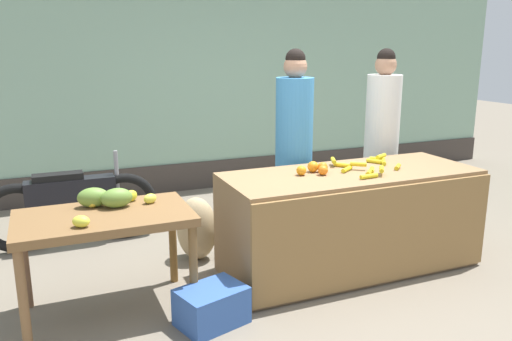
# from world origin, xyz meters

# --- Properties ---
(ground_plane) EXTENTS (24.00, 24.00, 0.00)m
(ground_plane) POSITION_xyz_m (0.00, 0.00, 0.00)
(ground_plane) COLOR #756B5B
(market_wall_back) EXTENTS (9.42, 0.23, 3.31)m
(market_wall_back) POSITION_xyz_m (0.00, 2.95, 1.62)
(market_wall_back) COLOR #8CB299
(market_wall_back) RESTS_ON ground
(fruit_stall_counter) EXTENTS (2.13, 0.84, 0.84)m
(fruit_stall_counter) POSITION_xyz_m (0.47, -0.01, 0.42)
(fruit_stall_counter) COLOR olive
(fruit_stall_counter) RESTS_ON ground
(side_table_wooden) EXTENTS (1.17, 0.69, 0.73)m
(side_table_wooden) POSITION_xyz_m (-1.51, 0.00, 0.64)
(side_table_wooden) COLOR brown
(side_table_wooden) RESTS_ON ground
(banana_bunch_pile) EXTENTS (0.62, 0.57, 0.07)m
(banana_bunch_pile) POSITION_xyz_m (0.65, 0.03, 0.86)
(banana_bunch_pile) COLOR yellow
(banana_bunch_pile) RESTS_ON fruit_stall_counter
(orange_pile) EXTENTS (0.29, 0.20, 0.09)m
(orange_pile) POSITION_xyz_m (0.16, 0.06, 0.88)
(orange_pile) COLOR orange
(orange_pile) RESTS_ON fruit_stall_counter
(mango_papaya_pile) EXTENTS (0.63, 0.59, 0.14)m
(mango_papaya_pile) POSITION_xyz_m (-1.47, 0.14, 0.79)
(mango_papaya_pile) COLOR #DBDE3F
(mango_papaya_pile) RESTS_ON side_table_wooden
(vendor_woman_blue_shirt) EXTENTS (0.34, 0.34, 1.82)m
(vendor_woman_blue_shirt) POSITION_xyz_m (0.27, 0.66, 0.92)
(vendor_woman_blue_shirt) COLOR #33333D
(vendor_woman_blue_shirt) RESTS_ON ground
(vendor_woman_white_shirt) EXTENTS (0.34, 0.34, 1.82)m
(vendor_woman_white_shirt) POSITION_xyz_m (1.29, 0.73, 0.92)
(vendor_woman_white_shirt) COLOR #33333D
(vendor_woman_white_shirt) RESTS_ON ground
(parked_motorcycle) EXTENTS (1.60, 0.18, 0.88)m
(parked_motorcycle) POSITION_xyz_m (-1.65, 1.43, 0.40)
(parked_motorcycle) COLOR black
(parked_motorcycle) RESTS_ON ground
(produce_crate) EXTENTS (0.51, 0.43, 0.26)m
(produce_crate) POSITION_xyz_m (-0.90, -0.44, 0.13)
(produce_crate) COLOR #3359A5
(produce_crate) RESTS_ON ground
(produce_sack) EXTENTS (0.47, 0.46, 0.56)m
(produce_sack) POSITION_xyz_m (-0.67, 0.66, 0.28)
(produce_sack) COLOR tan
(produce_sack) RESTS_ON ground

